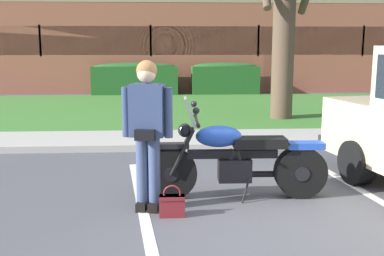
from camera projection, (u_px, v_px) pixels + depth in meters
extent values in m
plane|color=#4C4C51|center=(280.00, 217.00, 5.04)|extent=(140.00, 140.00, 0.00)
cube|color=#ADA89E|center=(235.00, 146.00, 8.34)|extent=(60.00, 0.20, 0.12)
cube|color=#ADA89E|center=(228.00, 138.00, 9.18)|extent=(60.00, 1.50, 0.08)
cube|color=#3D752D|center=(208.00, 109.00, 13.57)|extent=(60.00, 7.43, 0.06)
cube|color=silver|center=(144.00, 213.00, 5.15)|extent=(0.65, 4.38, 0.01)
cylinder|color=black|center=(171.00, 174.00, 5.61)|extent=(0.64, 0.11, 0.64)
cylinder|color=black|center=(171.00, 174.00, 5.61)|extent=(0.18, 0.12, 0.18)
cylinder|color=black|center=(300.00, 172.00, 5.67)|extent=(0.64, 0.19, 0.64)
cylinder|color=black|center=(300.00, 172.00, 5.67)|extent=(0.18, 0.20, 0.18)
cube|color=black|center=(171.00, 146.00, 5.54)|extent=(0.44, 0.15, 0.06)
cube|color=blue|center=(306.00, 145.00, 5.61)|extent=(0.44, 0.21, 0.08)
cylinder|color=black|center=(182.00, 153.00, 5.48)|extent=(0.31, 0.05, 0.58)
cylinder|color=black|center=(182.00, 150.00, 5.64)|extent=(0.31, 0.05, 0.58)
sphere|color=black|center=(185.00, 130.00, 5.52)|extent=(0.17, 0.17, 0.17)
cylinder|color=black|center=(197.00, 120.00, 5.50)|extent=(0.04, 0.72, 0.03)
cylinder|color=black|center=(198.00, 125.00, 5.15)|extent=(0.05, 0.10, 0.04)
cylinder|color=black|center=(195.00, 116.00, 5.86)|extent=(0.05, 0.10, 0.04)
sphere|color=black|center=(196.00, 111.00, 5.18)|extent=(0.08, 0.08, 0.08)
sphere|color=black|center=(194.00, 104.00, 5.77)|extent=(0.08, 0.08, 0.08)
cube|color=#B2BCC6|center=(190.00, 112.00, 5.48)|extent=(0.15, 0.36, 0.35)
cube|color=black|center=(232.00, 154.00, 5.59)|extent=(1.10, 0.12, 0.10)
ellipsoid|color=blue|center=(219.00, 136.00, 5.55)|extent=(0.57, 0.33, 0.26)
cube|color=black|center=(259.00, 142.00, 5.58)|extent=(0.64, 0.29, 0.12)
cube|color=black|center=(235.00, 170.00, 5.63)|extent=(0.40, 0.25, 0.28)
cylinder|color=black|center=(232.00, 157.00, 5.60)|extent=(0.18, 0.12, 0.21)
cylinder|color=black|center=(238.00, 157.00, 5.60)|extent=(0.18, 0.12, 0.21)
cylinder|color=black|center=(262.00, 174.00, 5.80)|extent=(0.60, 0.09, 0.08)
cylinder|color=black|center=(278.00, 174.00, 5.81)|extent=(0.60, 0.09, 0.08)
cylinder|color=black|center=(246.00, 190.00, 5.51)|extent=(0.12, 0.12, 0.30)
cube|color=black|center=(154.00, 206.00, 5.26)|extent=(0.15, 0.26, 0.10)
cube|color=black|center=(142.00, 205.00, 5.28)|extent=(0.15, 0.26, 0.10)
cylinder|color=#3D4C70|center=(154.00, 173.00, 5.21)|extent=(0.14, 0.14, 0.86)
cylinder|color=#3D4C70|center=(142.00, 173.00, 5.23)|extent=(0.14, 0.14, 0.86)
cube|color=navy|center=(147.00, 111.00, 5.10)|extent=(0.41, 0.28, 0.58)
cube|color=navy|center=(147.00, 86.00, 5.05)|extent=(0.33, 0.25, 0.06)
sphere|color=beige|center=(146.00, 73.00, 5.02)|extent=(0.21, 0.21, 0.21)
sphere|color=olive|center=(147.00, 71.00, 5.03)|extent=(0.23, 0.23, 0.23)
cube|color=black|center=(145.00, 135.00, 5.01)|extent=(0.23, 0.14, 0.12)
cylinder|color=navy|center=(168.00, 113.00, 5.07)|extent=(0.09, 0.09, 0.56)
cylinder|color=navy|center=(126.00, 112.00, 5.13)|extent=(0.09, 0.09, 0.56)
cube|color=maroon|center=(172.00, 206.00, 5.05)|extent=(0.28, 0.12, 0.24)
cube|color=maroon|center=(172.00, 197.00, 5.03)|extent=(0.28, 0.13, 0.04)
torus|color=maroon|center=(172.00, 194.00, 5.03)|extent=(0.20, 0.02, 0.20)
cube|color=black|center=(374.00, 139.00, 7.30)|extent=(1.89, 0.42, 0.20)
cylinder|color=black|center=(357.00, 162.00, 6.23)|extent=(0.34, 0.63, 0.60)
cylinder|color=brown|center=(283.00, 52.00, 11.36)|extent=(0.54, 0.54, 3.39)
cube|color=#235623|center=(135.00, 81.00, 17.37)|extent=(3.21, 0.90, 1.10)
ellipsoid|color=#235623|center=(135.00, 66.00, 17.27)|extent=(3.05, 0.84, 0.28)
cube|color=#235623|center=(225.00, 81.00, 17.56)|extent=(2.55, 0.90, 1.10)
ellipsoid|color=#235623|center=(225.00, 66.00, 17.47)|extent=(2.42, 0.84, 0.28)
cube|color=#93513D|center=(154.00, 46.00, 23.17)|extent=(24.88, 10.84, 3.75)
cube|color=#4C4742|center=(153.00, 5.00, 22.82)|extent=(25.13, 10.95, 0.20)
cube|color=#1E282D|center=(151.00, 41.00, 17.84)|extent=(21.15, 0.06, 1.10)
cube|color=#93513D|center=(40.00, 41.00, 17.59)|extent=(0.08, 0.04, 1.20)
cube|color=#93513D|center=(151.00, 41.00, 17.83)|extent=(0.08, 0.04, 1.20)
cube|color=#93513D|center=(258.00, 41.00, 18.07)|extent=(0.08, 0.04, 1.20)
cube|color=#93513D|center=(363.00, 41.00, 18.31)|extent=(0.08, 0.04, 1.20)
cube|color=#473323|center=(276.00, 66.00, 18.31)|extent=(1.00, 0.08, 2.10)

